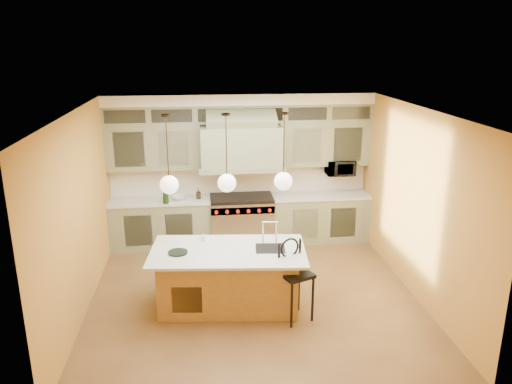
{
  "coord_description": "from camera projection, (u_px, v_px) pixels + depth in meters",
  "views": [
    {
      "loc": [
        -0.75,
        -6.97,
        3.84
      ],
      "look_at": [
        0.12,
        0.7,
        1.48
      ],
      "focal_mm": 35.0,
      "sensor_mm": 36.0,
      "label": 1
    }
  ],
  "objects": [
    {
      "name": "pendant_center",
      "position": [
        227.0,
        181.0,
        6.97
      ],
      "size": [
        0.26,
        0.26,
        1.11
      ],
      "color": "#2D2319",
      "rests_on": "ceiling"
    },
    {
      "name": "wall_front",
      "position": [
        280.0,
        287.0,
        5.02
      ],
      "size": [
        5.0,
        0.0,
        5.0
      ],
      "primitive_type": "plane",
      "rotation": [
        -1.57,
        0.0,
        0.0
      ],
      "color": "#BC8633",
      "rests_on": "ground"
    },
    {
      "name": "oil_bottle_a",
      "position": [
        166.0,
        196.0,
        9.19
      ],
      "size": [
        0.12,
        0.12,
        0.3
      ],
      "primitive_type": "imported",
      "rotation": [
        0.0,
        0.0,
        -0.0
      ],
      "color": "black",
      "rests_on": "back_cabinetry"
    },
    {
      "name": "wall_back",
      "position": [
        240.0,
        167.0,
        9.78
      ],
      "size": [
        5.0,
        0.0,
        5.0
      ],
      "primitive_type": "plane",
      "rotation": [
        1.57,
        0.0,
        0.0
      ],
      "color": "#BC8633",
      "rests_on": "ground"
    },
    {
      "name": "back_cabinetry",
      "position": [
        241.0,
        172.0,
        9.53
      ],
      "size": [
        5.0,
        0.77,
        2.9
      ],
      "color": "gray",
      "rests_on": "floor"
    },
    {
      "name": "microwave",
      "position": [
        340.0,
        167.0,
        9.75
      ],
      "size": [
        0.54,
        0.37,
        0.3
      ],
      "primitive_type": "imported",
      "color": "black",
      "rests_on": "back_cabinetry"
    },
    {
      "name": "floor",
      "position": [
        254.0,
        295.0,
        7.82
      ],
      "size": [
        5.0,
        5.0,
        0.0
      ],
      "primitive_type": "plane",
      "color": "brown",
      "rests_on": "ground"
    },
    {
      "name": "ceiling",
      "position": [
        253.0,
        110.0,
        6.98
      ],
      "size": [
        5.0,
        5.0,
        0.0
      ],
      "primitive_type": "plane",
      "rotation": [
        3.14,
        0.0,
        0.0
      ],
      "color": "white",
      "rests_on": "wall_back"
    },
    {
      "name": "kitchen_island",
      "position": [
        229.0,
        277.0,
        7.4
      ],
      "size": [
        2.35,
        1.41,
        1.35
      ],
      "rotation": [
        0.0,
        0.0,
        -0.1
      ],
      "color": "olive",
      "rests_on": "floor"
    },
    {
      "name": "cup",
      "position": [
        203.0,
        238.0,
        7.57
      ],
      "size": [
        0.1,
        0.1,
        0.08
      ],
      "primitive_type": "imported",
      "rotation": [
        0.0,
        0.0,
        0.12
      ],
      "color": "silver",
      "rests_on": "kitchen_island"
    },
    {
      "name": "range",
      "position": [
        242.0,
        220.0,
        9.72
      ],
      "size": [
        1.2,
        0.74,
        0.96
      ],
      "color": "silver",
      "rests_on": "floor"
    },
    {
      "name": "wall_right",
      "position": [
        415.0,
        202.0,
        7.67
      ],
      "size": [
        0.0,
        5.0,
        5.0
      ],
      "primitive_type": "plane",
      "rotation": [
        1.57,
        0.0,
        -1.57
      ],
      "color": "#BC8633",
      "rests_on": "ground"
    },
    {
      "name": "counter_stool",
      "position": [
        295.0,
        275.0,
        7.01
      ],
      "size": [
        0.54,
        0.54,
        1.18
      ],
      "rotation": [
        0.0,
        0.0,
        0.39
      ],
      "color": "black",
      "rests_on": "floor"
    },
    {
      "name": "pendant_left",
      "position": [
        169.0,
        183.0,
        6.89
      ],
      "size": [
        0.26,
        0.26,
        1.11
      ],
      "color": "#2D2319",
      "rests_on": "ceiling"
    },
    {
      "name": "pendant_right",
      "position": [
        283.0,
        179.0,
        7.06
      ],
      "size": [
        0.26,
        0.26,
        1.11
      ],
      "color": "#2D2319",
      "rests_on": "ceiling"
    },
    {
      "name": "wall_left",
      "position": [
        80.0,
        214.0,
        7.13
      ],
      "size": [
        0.0,
        5.0,
        5.0
      ],
      "primitive_type": "plane",
      "rotation": [
        1.57,
        0.0,
        1.57
      ],
      "color": "#BC8633",
      "rests_on": "ground"
    },
    {
      "name": "fruit_bowl",
      "position": [
        180.0,
        198.0,
        9.46
      ],
      "size": [
        0.29,
        0.29,
        0.07
      ],
      "primitive_type": "imported",
      "rotation": [
        0.0,
        0.0,
        -0.03
      ],
      "color": "silver",
      "rests_on": "back_cabinetry"
    },
    {
      "name": "oil_bottle_b",
      "position": [
        199.0,
        194.0,
        9.48
      ],
      "size": [
        0.09,
        0.09,
        0.19
      ],
      "primitive_type": "imported",
      "rotation": [
        0.0,
        0.0,
        -0.09
      ],
      "color": "black",
      "rests_on": "back_cabinetry"
    }
  ]
}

